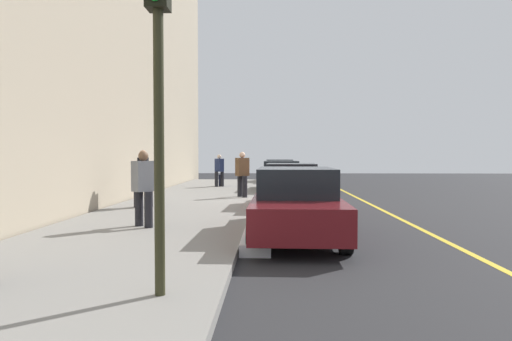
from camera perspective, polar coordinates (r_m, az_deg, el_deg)
name	(u,v)px	position (r m, az deg, el deg)	size (l,w,h in m)	color
ground_plane	(282,205)	(16.28, 3.39, -4.34)	(56.00, 56.00, 0.00)	#28282B
sidewalk	(192,202)	(16.52, -8.16, -4.01)	(28.00, 4.60, 0.15)	gray
lane_stripe_centre	(372,205)	(16.67, 14.48, -4.24)	(28.00, 0.14, 0.01)	gold
snow_bank_curb	(260,222)	(11.37, 0.49, -6.53)	(7.07, 0.56, 0.22)	white
parked_car_white	(279,171)	(28.19, 2.97, -0.12)	(4.76, 2.00, 1.51)	black
parked_car_black	(281,177)	(21.28, 3.25, -0.81)	(4.57, 1.97, 1.51)	black
parked_car_red	(291,187)	(14.74, 4.49, -2.05)	(4.20, 2.02, 1.51)	black
parked_car_maroon	(296,203)	(9.65, 5.09, -4.17)	(4.59, 1.96, 1.51)	black
pedestrian_grey_coat	(144,186)	(10.54, -14.11, -1.98)	(0.55, 0.53, 1.73)	black
pedestrian_brown_coat	(242,173)	(17.49, -1.76, -0.32)	(0.52, 0.56, 1.76)	black
pedestrian_black_coat	(143,177)	(14.56, -14.15, -0.77)	(0.53, 0.59, 1.80)	black
pedestrian_navy_coat	(219,169)	(23.37, -4.69, 0.13)	(0.52, 0.51, 1.67)	black
traffic_light_pole	(158,60)	(5.42, -12.34, 13.55)	(0.35, 0.26, 4.01)	#2D2D19
rolling_suitcase	(221,180)	(23.78, -4.46, -1.24)	(0.34, 0.22, 0.97)	#191E38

